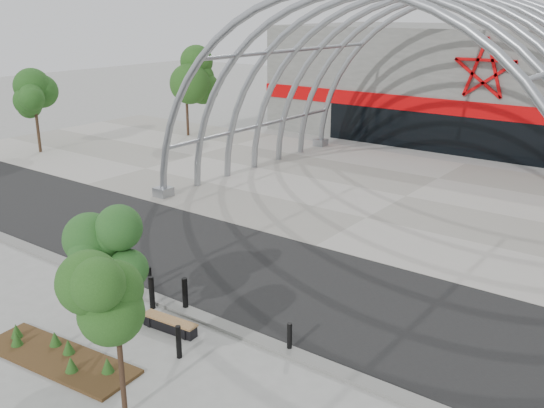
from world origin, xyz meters
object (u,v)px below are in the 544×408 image
at_px(bench_1, 170,325).
at_px(bollard_2, 185,294).
at_px(bench_0, 112,312).
at_px(street_tree_1, 116,311).
at_px(street_tree_0, 107,254).

xyz_separation_m(bench_1, bollard_2, (-0.55, 1.23, 0.37)).
bearing_deg(bollard_2, bench_0, -131.79).
relative_size(street_tree_1, bollard_2, 3.43).
height_order(bench_0, bollard_2, bollard_2).
bearing_deg(bench_0, street_tree_1, -35.65).
bearing_deg(bench_1, street_tree_0, -125.44).
relative_size(street_tree_0, street_tree_1, 0.98).
distance_m(street_tree_0, bench_1, 3.00).
distance_m(street_tree_0, bench_0, 2.91).
xyz_separation_m(street_tree_0, bench_0, (-1.14, 0.84, -2.54)).
bearing_deg(bench_1, street_tree_1, -59.43).
relative_size(bench_0, bollard_2, 1.58).
bearing_deg(bench_0, bench_1, 13.07).
height_order(bench_0, bench_1, bench_1).
relative_size(street_tree_0, bench_1, 1.97).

